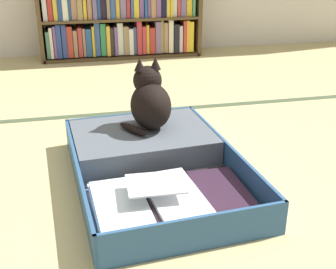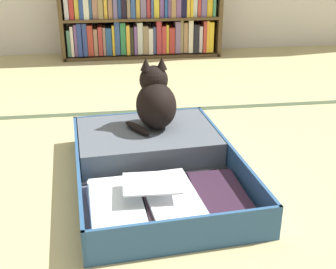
% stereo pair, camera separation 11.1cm
% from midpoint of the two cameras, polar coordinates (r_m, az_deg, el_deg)
% --- Properties ---
extents(ground_plane, '(10.00, 10.00, 0.00)m').
position_cam_midpoint_polar(ground_plane, '(1.59, 3.17, -8.94)').
color(ground_plane, tan).
extents(tatami_border, '(4.80, 0.05, 0.00)m').
position_cam_midpoint_polar(tatami_border, '(2.43, -1.02, 3.09)').
color(tatami_border, '#3E4D35').
rests_on(tatami_border, ground_plane).
extents(bookshelf, '(1.27, 0.27, 0.90)m').
position_cam_midpoint_polar(bookshelf, '(3.60, -2.67, 16.96)').
color(bookshelf, brown).
rests_on(bookshelf, ground_plane).
extents(open_suitcase, '(0.68, 0.94, 0.12)m').
position_cam_midpoint_polar(open_suitcase, '(1.77, -0.30, -3.34)').
color(open_suitcase, '#2A5282').
rests_on(open_suitcase, ground_plane).
extents(black_cat, '(0.24, 0.24, 0.30)m').
position_cam_midpoint_polar(black_cat, '(1.87, 0.02, 4.37)').
color(black_cat, black).
rests_on(black_cat, open_suitcase).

